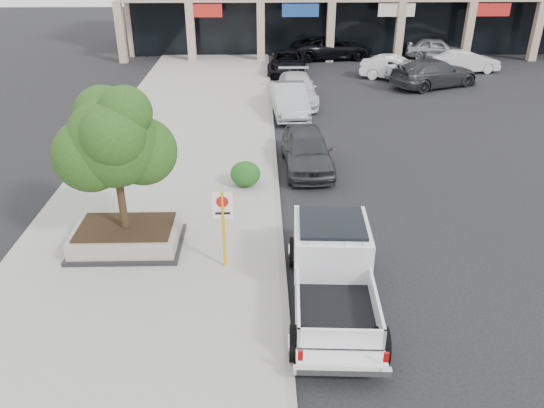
{
  "coord_description": "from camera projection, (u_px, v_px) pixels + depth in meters",
  "views": [
    {
      "loc": [
        -2.12,
        -12.32,
        8.43
      ],
      "look_at": [
        -1.8,
        1.5,
        1.35
      ],
      "focal_mm": 35.0,
      "sensor_mm": 36.0,
      "label": 1
    }
  ],
  "objects": [
    {
      "name": "curb_car_c",
      "position": [
        297.0,
        89.0,
        29.24
      ],
      "size": [
        2.16,
        5.17,
        1.49
      ],
      "primitive_type": "imported",
      "rotation": [
        0.0,
        0.0,
        0.01
      ],
      "color": "silver",
      "rests_on": "ground"
    },
    {
      "name": "no_parking_sign",
      "position": [
        223.0,
        219.0,
        14.11
      ],
      "size": [
        0.55,
        0.09,
        2.3
      ],
      "color": "#E1AB0B",
      "rests_on": "sidewalk"
    },
    {
      "name": "lot_car_a",
      "position": [
        418.0,
        71.0,
        33.37
      ],
      "size": [
        4.37,
        2.61,
        1.39
      ],
      "primitive_type": "imported",
      "rotation": [
        0.0,
        0.0,
        1.32
      ],
      "color": "#95979D",
      "rests_on": "ground"
    },
    {
      "name": "lot_car_d",
      "position": [
        332.0,
        48.0,
        39.46
      ],
      "size": [
        6.17,
        3.4,
        1.64
      ],
      "primitive_type": "imported",
      "rotation": [
        0.0,
        0.0,
        1.69
      ],
      "color": "black",
      "rests_on": "ground"
    },
    {
      "name": "hedge",
      "position": [
        245.0,
        174.0,
        19.27
      ],
      "size": [
        1.1,
        0.99,
        0.93
      ],
      "primitive_type": "ellipsoid",
      "color": "#154A17",
      "rests_on": "sidewalk"
    },
    {
      "name": "planter",
      "position": [
        127.0,
        236.0,
        15.58
      ],
      "size": [
        3.2,
        2.2,
        0.68
      ],
      "color": "black",
      "rests_on": "sidewalk"
    },
    {
      "name": "lot_car_e",
      "position": [
        436.0,
        49.0,
        39.45
      ],
      "size": [
        4.76,
        2.89,
        1.52
      ],
      "primitive_type": "imported",
      "rotation": [
        0.0,
        0.0,
        1.31
      ],
      "color": "#9C9EA4",
      "rests_on": "ground"
    },
    {
      "name": "pickup_truck",
      "position": [
        333.0,
        274.0,
        13.09
      ],
      "size": [
        2.47,
        5.93,
        1.83
      ],
      "primitive_type": null,
      "rotation": [
        0.0,
        0.0,
        -0.05
      ],
      "color": "white",
      "rests_on": "ground"
    },
    {
      "name": "lot_car_f",
      "position": [
        466.0,
        62.0,
        35.6
      ],
      "size": [
        4.53,
        2.22,
        1.43
      ],
      "primitive_type": "imported",
      "rotation": [
        0.0,
        0.0,
        1.74
      ],
      "color": "silver",
      "rests_on": "ground"
    },
    {
      "name": "lot_car_c",
      "position": [
        434.0,
        73.0,
        32.24
      ],
      "size": [
        6.18,
        4.5,
        1.66
      ],
      "primitive_type": "imported",
      "rotation": [
        0.0,
        0.0,
        2.0
      ],
      "color": "#292B2E",
      "rests_on": "ground"
    },
    {
      "name": "curb_car_a",
      "position": [
        307.0,
        150.0,
        20.98
      ],
      "size": [
        2.02,
        4.63,
        1.55
      ],
      "primitive_type": "imported",
      "rotation": [
        0.0,
        0.0,
        0.04
      ],
      "color": "#2C2F31",
      "rests_on": "ground"
    },
    {
      "name": "lot_car_b",
      "position": [
        395.0,
        68.0,
        34.04
      ],
      "size": [
        4.62,
        2.71,
        1.44
      ],
      "primitive_type": "imported",
      "rotation": [
        0.0,
        0.0,
        1.28
      ],
      "color": "white",
      "rests_on": "ground"
    },
    {
      "name": "curb_car_b",
      "position": [
        289.0,
        100.0,
        27.25
      ],
      "size": [
        1.93,
        4.83,
        1.56
      ],
      "primitive_type": "imported",
      "rotation": [
        0.0,
        0.0,
        0.06
      ],
      "color": "#9FA3A7",
      "rests_on": "ground"
    },
    {
      "name": "ground",
      "position": [
        337.0,
        270.0,
        14.86
      ],
      "size": [
        120.0,
        120.0,
        0.0
      ],
      "primitive_type": "plane",
      "color": "black",
      "rests_on": "ground"
    },
    {
      "name": "sidewalk",
      "position": [
        172.0,
        181.0,
        20.04
      ],
      "size": [
        8.0,
        52.0,
        0.15
      ],
      "primitive_type": "cube",
      "color": "gray",
      "rests_on": "ground"
    },
    {
      "name": "curb_car_d",
      "position": [
        287.0,
        62.0,
        35.52
      ],
      "size": [
        2.92,
        5.39,
        1.43
      ],
      "primitive_type": "imported",
      "rotation": [
        0.0,
        0.0,
        -0.11
      ],
      "color": "black",
      "rests_on": "ground"
    },
    {
      "name": "planter_tree",
      "position": [
        120.0,
        140.0,
        14.38
      ],
      "size": [
        2.9,
        2.55,
        4.0
      ],
      "color": "black",
      "rests_on": "planter"
    },
    {
      "name": "curb",
      "position": [
        276.0,
        180.0,
        20.13
      ],
      "size": [
        0.2,
        52.0,
        0.15
      ],
      "primitive_type": "cube",
      "color": "gray",
      "rests_on": "ground"
    }
  ]
}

